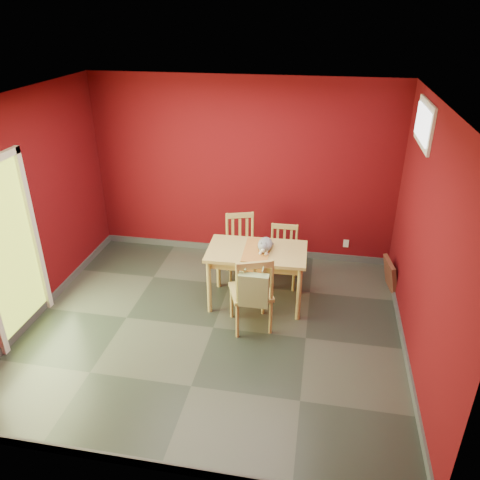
% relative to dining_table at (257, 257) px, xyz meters
% --- Properties ---
extents(ground, '(4.50, 4.50, 0.00)m').
position_rel_dining_table_xyz_m(ground, '(-0.43, -0.65, -0.68)').
color(ground, '#2D342D').
rests_on(ground, ground).
extents(room_shell, '(4.50, 4.50, 4.50)m').
position_rel_dining_table_xyz_m(room_shell, '(-0.43, -0.65, -0.63)').
color(room_shell, '#56080D').
rests_on(room_shell, ground).
extents(doorway, '(0.06, 1.01, 2.13)m').
position_rel_dining_table_xyz_m(doorway, '(-2.66, -1.05, 0.44)').
color(doorway, '#B7D838').
rests_on(doorway, ground).
extents(window, '(0.05, 0.90, 0.50)m').
position_rel_dining_table_xyz_m(window, '(1.80, 0.35, 1.67)').
color(window, white).
rests_on(window, room_shell).
extents(outlet_plate, '(0.08, 0.02, 0.12)m').
position_rel_dining_table_xyz_m(outlet_plate, '(1.17, 1.34, -0.38)').
color(outlet_plate, silver).
rests_on(outlet_plate, room_shell).
extents(dining_table, '(1.27, 0.76, 0.78)m').
position_rel_dining_table_xyz_m(dining_table, '(0.00, 0.00, 0.00)').
color(dining_table, tan).
rests_on(dining_table, ground).
extents(table_runner, '(0.34, 0.67, 0.34)m').
position_rel_dining_table_xyz_m(table_runner, '(-0.00, -0.11, 0.05)').
color(table_runner, '#B8722F').
rests_on(table_runner, dining_table).
extents(chair_far_left, '(0.54, 0.54, 0.92)m').
position_rel_dining_table_xyz_m(chair_far_left, '(-0.32, 0.67, -0.21)').
color(chair_far_left, tan).
rests_on(chair_far_left, ground).
extents(chair_far_right, '(0.40, 0.40, 0.84)m').
position_rel_dining_table_xyz_m(chair_far_right, '(0.29, 0.56, -0.25)').
color(chair_far_right, tan).
rests_on(chair_far_right, ground).
extents(chair_near, '(0.60, 0.60, 1.00)m').
position_rel_dining_table_xyz_m(chair_near, '(0.03, -0.55, -0.17)').
color(chair_near, tan).
rests_on(chair_near, ground).
extents(tote_bag, '(0.34, 0.20, 0.47)m').
position_rel_dining_table_xyz_m(tote_bag, '(0.08, -0.77, 0.00)').
color(tote_bag, '#8DA368').
rests_on(tote_bag, chair_near).
extents(cat, '(0.32, 0.43, 0.19)m').
position_rel_dining_table_xyz_m(cat, '(0.10, 0.04, 0.19)').
color(cat, slate).
rests_on(cat, table_runner).
extents(picture_frame, '(0.22, 0.47, 0.45)m').
position_rel_dining_table_xyz_m(picture_frame, '(1.76, 0.63, -0.46)').
color(picture_frame, brown).
rests_on(picture_frame, ground).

